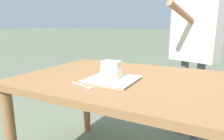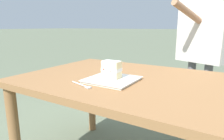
{
  "view_description": "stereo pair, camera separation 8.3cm",
  "coord_description": "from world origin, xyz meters",
  "px_view_note": "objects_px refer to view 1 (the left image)",
  "views": [
    {
      "loc": [
        0.36,
        -1.16,
        1.07
      ],
      "look_at": [
        -0.17,
        -0.12,
        0.81
      ],
      "focal_mm": 31.93,
      "sensor_mm": 36.0,
      "label": 1
    },
    {
      "loc": [
        0.43,
        -1.12,
        1.07
      ],
      "look_at": [
        -0.17,
        -0.12,
        0.81
      ],
      "focal_mm": 31.93,
      "sensor_mm": 36.0,
      "label": 2
    }
  ],
  "objects_px": {
    "patio_table": "(145,93)",
    "diner_person": "(195,34)",
    "dessert_plate": "(112,80)",
    "dessert_fork": "(83,86)",
    "cake_slice": "(111,69)"
  },
  "relations": [
    {
      "from": "dessert_plate",
      "to": "patio_table",
      "type": "bearing_deg",
      "value": 35.36
    },
    {
      "from": "patio_table",
      "to": "dessert_plate",
      "type": "relative_size",
      "value": 5.64
    },
    {
      "from": "cake_slice",
      "to": "diner_person",
      "type": "distance_m",
      "value": 0.99
    },
    {
      "from": "dessert_plate",
      "to": "diner_person",
      "type": "height_order",
      "value": "diner_person"
    },
    {
      "from": "dessert_plate",
      "to": "dessert_fork",
      "type": "bearing_deg",
      "value": -117.56
    },
    {
      "from": "dessert_fork",
      "to": "diner_person",
      "type": "height_order",
      "value": "diner_person"
    },
    {
      "from": "diner_person",
      "to": "dessert_fork",
      "type": "bearing_deg",
      "value": -113.29
    },
    {
      "from": "patio_table",
      "to": "cake_slice",
      "type": "height_order",
      "value": "cake_slice"
    },
    {
      "from": "cake_slice",
      "to": "diner_person",
      "type": "bearing_deg",
      "value": 66.61
    },
    {
      "from": "patio_table",
      "to": "dessert_plate",
      "type": "distance_m",
      "value": 0.23
    },
    {
      "from": "cake_slice",
      "to": "dessert_fork",
      "type": "relative_size",
      "value": 0.66
    },
    {
      "from": "dessert_plate",
      "to": "diner_person",
      "type": "xyz_separation_m",
      "value": [
        0.37,
        0.9,
        0.25
      ]
    },
    {
      "from": "patio_table",
      "to": "diner_person",
      "type": "bearing_deg",
      "value": 75.52
    },
    {
      "from": "patio_table",
      "to": "diner_person",
      "type": "relative_size",
      "value": 1.07
    },
    {
      "from": "patio_table",
      "to": "cake_slice",
      "type": "distance_m",
      "value": 0.26
    }
  ]
}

